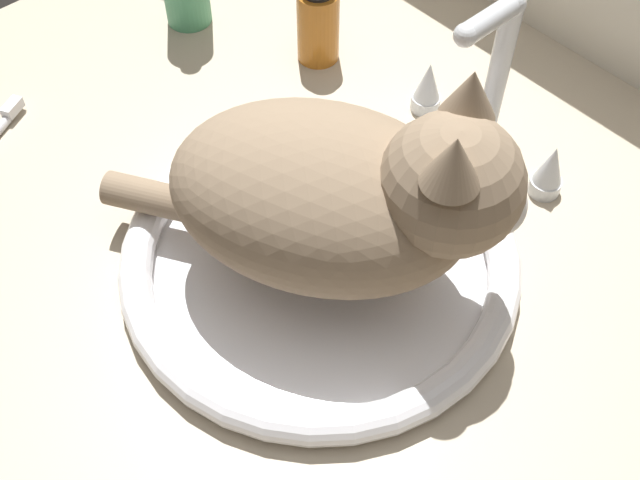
% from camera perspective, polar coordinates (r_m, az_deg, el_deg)
% --- Properties ---
extents(countertop, '(1.19, 0.77, 0.03)m').
position_cam_1_polar(countertop, '(0.75, 4.36, -2.87)').
color(countertop, '#B7A88E').
rests_on(countertop, ground).
extents(sink_basin, '(0.37, 0.37, 0.03)m').
position_cam_1_polar(sink_basin, '(0.73, 0.00, -1.26)').
color(sink_basin, white).
rests_on(sink_basin, countertop).
extents(faucet, '(0.19, 0.09, 0.19)m').
position_cam_1_polar(faucet, '(0.80, 12.00, 9.86)').
color(faucet, silver).
rests_on(faucet, countertop).
extents(cat, '(0.34, 0.29, 0.20)m').
position_cam_1_polar(cat, '(0.65, 2.07, 3.23)').
color(cat, '#8C755B').
rests_on(cat, sink_basin).
extents(amber_bottle, '(0.05, 0.05, 0.10)m').
position_cam_1_polar(amber_bottle, '(0.92, -0.14, 15.33)').
color(amber_bottle, '#B2661E').
rests_on(amber_bottle, countertop).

